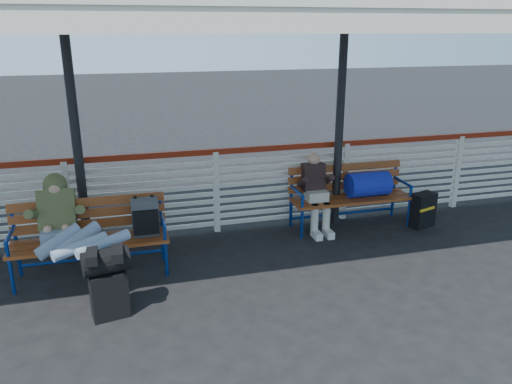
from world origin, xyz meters
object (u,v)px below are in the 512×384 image
object	(u,v)px
traveler_man	(74,234)
companion_person	(316,191)
luggage_stack	(108,281)
bench_left	(106,227)
bench_right	(359,187)
suitcase_side	(423,210)

from	to	relation	value
traveler_man	companion_person	bearing A→B (deg)	15.98
luggage_stack	traveler_man	xyz separation A→B (m)	(-0.35, 0.69, 0.27)
bench_left	companion_person	bearing A→B (deg)	11.34
bench_right	suitcase_side	bearing A→B (deg)	-18.19
bench_left	companion_person	xyz separation A→B (m)	(2.91, 0.58, 0.01)
bench_left	companion_person	size ratio (longest dim) A/B	1.57
suitcase_side	luggage_stack	bearing A→B (deg)	178.13
luggage_stack	suitcase_side	distance (m)	4.70
bench_right	traveler_man	xyz separation A→B (m)	(-3.94, -0.93, 0.07)
companion_person	suitcase_side	world-z (taller)	companion_person
bench_right	traveler_man	distance (m)	4.05
bench_right	bench_left	bearing A→B (deg)	-170.73
traveler_man	suitcase_side	distance (m)	4.91
bench_left	suitcase_side	bearing A→B (deg)	3.66
companion_person	bench_right	bearing A→B (deg)	0.33
luggage_stack	bench_right	bearing A→B (deg)	13.10
bench_left	bench_right	xyz separation A→B (m)	(3.60, 0.59, 0.01)
bench_left	traveler_man	distance (m)	0.49
companion_person	suitcase_side	distance (m)	1.66
luggage_stack	suitcase_side	size ratio (longest dim) A/B	1.45
traveler_man	suitcase_side	world-z (taller)	traveler_man
suitcase_side	bench_right	bearing A→B (deg)	143.60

